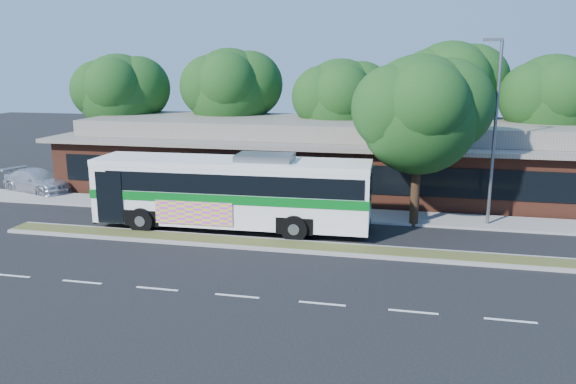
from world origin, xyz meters
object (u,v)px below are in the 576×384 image
sidewalk_tree (428,112)px  sedan (37,181)px  lamp_post (494,128)px  transit_bus (233,187)px

sidewalk_tree → sedan: bearing=174.1°
lamp_post → transit_bus: 12.90m
transit_bus → sedan: bearing=159.0°
transit_bus → sidewalk_tree: size_ratio=1.61×
transit_bus → sidewalk_tree: (9.02, 2.66, 3.56)m
lamp_post → transit_bus: size_ratio=0.67×
sedan → sidewalk_tree: 24.20m
sedan → sidewalk_tree: (23.57, -2.45, 4.93)m
sedan → sidewalk_tree: bearing=-77.3°
lamp_post → sidewalk_tree: bearing=-169.9°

